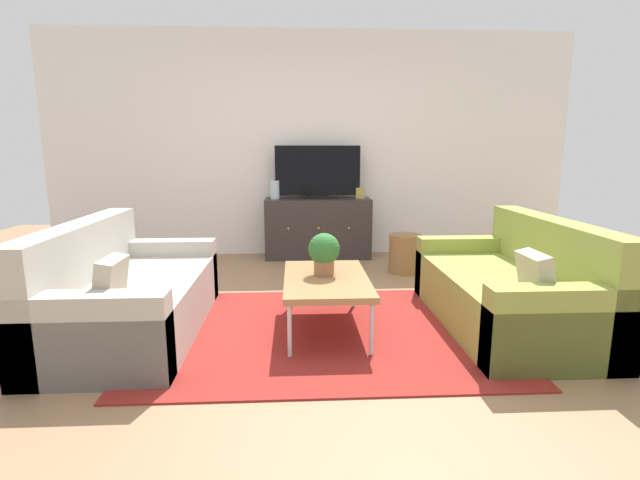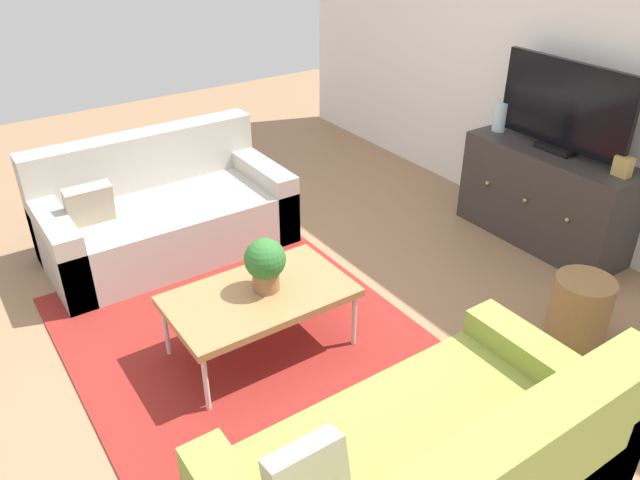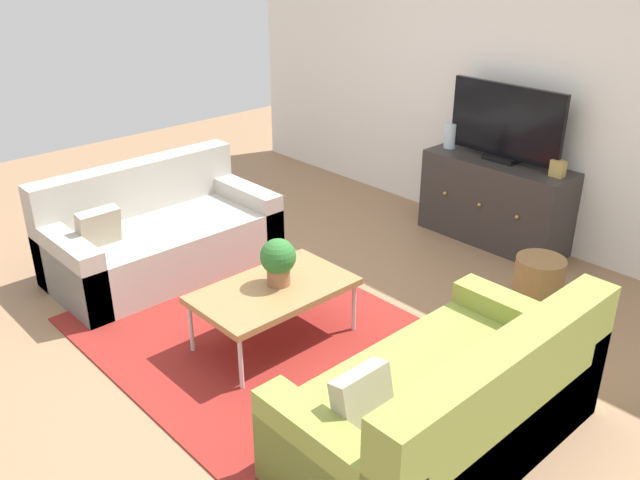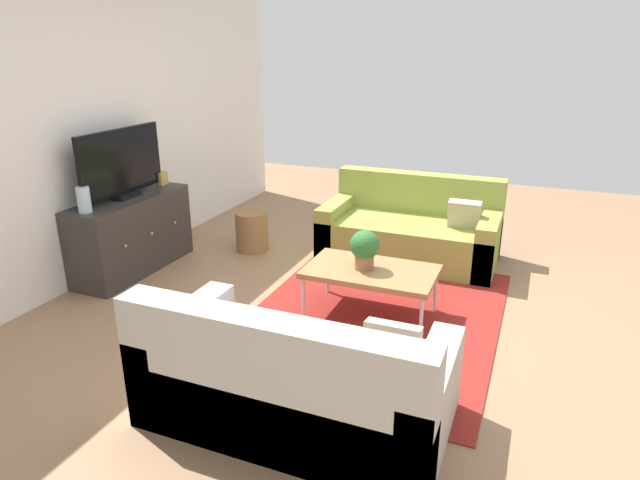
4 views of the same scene
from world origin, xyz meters
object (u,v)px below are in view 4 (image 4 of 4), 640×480
Objects in this scene: coffee_table at (371,272)px; tv_console at (132,234)px; wicker_basket at (252,231)px; couch_right_side at (412,231)px; mantel_clock at (162,179)px; potted_plant at (365,248)px; couch_left_side at (292,385)px; flat_screen_tv at (122,164)px; glass_vase at (84,200)px.

tv_console reaches higher than coffee_table.
wicker_basket is at bearing 59.05° from coffee_table.
mantel_clock is at bearing 109.63° from couch_right_side.
couch_right_side is 1.46m from potted_plant.
couch_left_side is at bearing -130.53° from mantel_clock.
flat_screen_tv is at bearing 119.62° from couch_right_side.
glass_vase is at bearing 100.94° from coffee_table.
tv_console is (-1.36, 2.37, 0.09)m from couch_right_side.
mantel_clock is at bearing 49.47° from couch_left_side.
wicker_basket is (0.95, 1.59, -0.16)m from coffee_table.
tv_console is at bearing 119.83° from couch_right_side.
potted_plant is (-1.43, 0.05, 0.31)m from couch_right_side.
coffee_table is at bearing -79.06° from glass_vase.
couch_left_side and couch_right_side have the same top height.
tv_console is 1.25× the size of flat_screen_tv.
couch_right_side is at bearing 0.06° from coffee_table.
potted_plant is 0.25× the size of tv_console.
coffee_table is 2.44× the size of wicker_basket.
mantel_clock is at bearing 0.00° from glass_vase.
flat_screen_tv reaches higher than couch_right_side.
flat_screen_tv is (-1.36, 2.39, 0.77)m from couch_right_side.
wicker_basket reaches higher than coffee_table.
couch_right_side reaches higher than potted_plant.
couch_right_side is 5.48× the size of potted_plant.
couch_right_side is 7.73× the size of glass_vase.
tv_console is (1.52, 2.37, 0.09)m from couch_left_side.
flat_screen_tv reaches higher than wicker_basket.
coffee_table is at bearing -120.95° from wicker_basket.
potted_plant is 0.75× the size of wicker_basket.
coffee_table is at bearing -91.33° from tv_console.
potted_plant is 2.39× the size of mantel_clock.
potted_plant is 1.41× the size of glass_vase.
couch_right_side is 4.12× the size of wicker_basket.
couch_left_side is 7.73× the size of glass_vase.
wicker_basket is (0.90, -0.79, -0.15)m from tv_console.
couch_left_side is 1.46m from coffee_table.
mantel_clock reaches higher than potted_plant.
coffee_table is 2.46m from glass_vase.
wicker_basket is at bearing -41.94° from flat_screen_tv.
flat_screen_tv is (-0.00, 0.02, 0.67)m from tv_console.
mantel_clock reaches higher than couch_left_side.
potted_plant is at bearing -104.06° from mantel_clock.
glass_vase reaches higher than coffee_table.
mantel_clock is at bearing 75.94° from potted_plant.
mantel_clock reaches higher than wicker_basket.
potted_plant is 2.33m from tv_console.
glass_vase is (-0.51, -0.02, -0.20)m from flat_screen_tv.
tv_console is 3.06× the size of wicker_basket.
potted_plant is at bearing -91.64° from flat_screen_tv.
flat_screen_tv reaches higher than tv_console.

